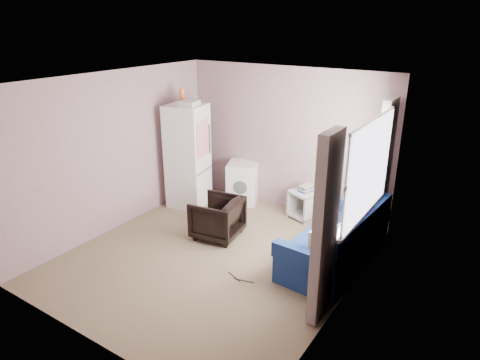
# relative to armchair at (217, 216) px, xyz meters

# --- Properties ---
(room) EXTENTS (3.84, 4.24, 2.54)m
(room) POSITION_rel_armchair_xyz_m (0.34, -0.52, 0.90)
(room) COLOR #826F55
(room) RESTS_ON ground
(armchair) EXTENTS (0.74, 0.77, 0.71)m
(armchair) POSITION_rel_armchair_xyz_m (0.00, 0.00, 0.00)
(armchair) COLOR black
(armchair) RESTS_ON ground
(fridge) EXTENTS (0.75, 0.75, 2.09)m
(fridge) POSITION_rel_armchair_xyz_m (-1.17, 0.74, 0.58)
(fridge) COLOR silver
(fridge) RESTS_ON ground
(washing_machine) EXTENTS (0.70, 0.70, 0.76)m
(washing_machine) POSITION_rel_armchair_xyz_m (-0.41, 1.37, 0.04)
(washing_machine) COLOR silver
(washing_machine) RESTS_ON ground
(side_table) EXTENTS (0.56, 0.56, 0.60)m
(side_table) POSITION_rel_armchair_xyz_m (0.85, 1.36, -0.07)
(side_table) COLOR #AFB0AC
(side_table) RESTS_ON ground
(sofa) EXTENTS (0.98, 1.95, 0.85)m
(sofa) POSITION_rel_armchair_xyz_m (1.88, 0.25, -0.04)
(sofa) COLOR navy
(sofa) RESTS_ON ground
(window_dressing) EXTENTS (0.17, 2.62, 2.18)m
(window_dressing) POSITION_rel_armchair_xyz_m (2.11, 0.17, 0.75)
(window_dressing) COLOR white
(window_dressing) RESTS_ON ground
(floor_cables) EXTENTS (0.43, 0.12, 0.01)m
(floor_cables) POSITION_rel_armchair_xyz_m (0.94, -0.81, -0.35)
(floor_cables) COLOR black
(floor_cables) RESTS_ON ground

